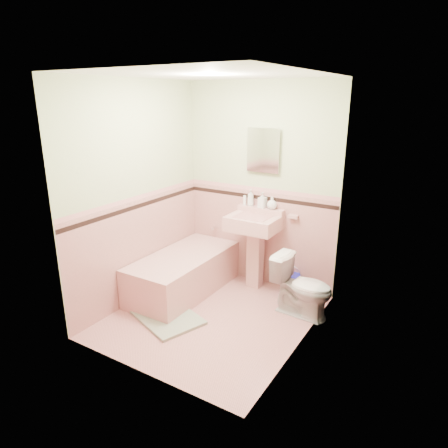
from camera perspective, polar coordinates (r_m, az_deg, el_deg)
The scene contains 32 objects.
floor at distance 4.51m, azimuth -1.70°, elevation -13.05°, with size 2.20×2.20×0.00m, color tan.
ceiling at distance 3.88m, azimuth -2.05°, elevation 20.58°, with size 2.20×2.20×0.00m, color white.
wall_back at distance 4.95m, azimuth 5.15°, elevation 5.32°, with size 2.50×2.50×0.00m, color #F4EAC7.
wall_front at distance 3.20m, azimuth -12.70°, elevation -2.01°, with size 2.50×2.50×0.00m, color #F4EAC7.
wall_left at distance 4.62m, azimuth -12.32°, elevation 4.11°, with size 2.50×2.50×0.00m, color #F4EAC7.
wall_right at distance 3.59m, azimuth 11.64°, elevation 0.25°, with size 2.50×2.50×0.00m, color #F4EAC7.
wainscot_back at distance 5.11m, azimuth 4.89°, elevation -1.84°, with size 2.00×2.00×0.00m, color #D08F8C.
wainscot_front at distance 3.47m, azimuth -11.83°, elevation -12.11°, with size 2.00×2.00×0.00m, color #D08F8C.
wainscot_left at distance 4.81m, azimuth -11.71°, elevation -3.46°, with size 2.20×2.20×0.00m, color #D08F8C.
wainscot_right at distance 3.83m, azimuth 10.87°, elevation -9.03°, with size 2.20×2.20×0.00m, color #D08F8C.
accent_back at distance 4.96m, azimuth 5.02°, elevation 3.82°, with size 2.00×2.00×0.00m, color black.
accent_front at distance 3.25m, azimuth -12.33°, elevation -4.07°, with size 2.00×2.00×0.00m, color black.
accent_left at distance 4.64m, azimuth -12.05°, elevation 2.52°, with size 2.20×2.20×0.00m, color black.
accent_right at distance 3.63m, azimuth 11.25°, elevation -1.66°, with size 2.20×2.20×0.00m, color black.
cap_back at distance 4.94m, azimuth 5.05°, elevation 4.94°, with size 2.00×2.00×0.00m, color #CE8687.
cap_front at distance 3.22m, azimuth -12.45°, elevation -2.42°, with size 2.00×2.00×0.00m, color #CE8687.
cap_left at distance 4.62m, azimuth -12.13°, elevation 3.72°, with size 2.20×2.20×0.00m, color #CE8687.
cap_right at distance 3.60m, azimuth 11.34°, elevation -0.16°, with size 2.20×2.20×0.00m, color #CE8687.
bathtub at distance 4.97m, azimuth -5.78°, elevation -7.15°, with size 0.70×1.50×0.45m, color tan.
tub_faucet at distance 5.37m, azimuth -1.30°, elevation -0.49°, with size 0.04×0.04×0.12m, color silver.
sink at distance 4.95m, azimuth 4.18°, elevation -4.09°, with size 0.60×0.49×0.94m, color tan, non-canonical shape.
sink_faucet at distance 4.91m, azimuth 5.06°, elevation 1.62°, with size 0.02×0.02×0.10m, color silver.
medicine_cabinet at distance 4.82m, azimuth 5.68°, elevation 10.41°, with size 0.37×0.04×0.46m, color white.
soap_dish at distance 4.80m, azimuth 9.86°, elevation 1.05°, with size 0.11×0.07×0.04m, color tan.
soap_bottle_left at distance 4.97m, azimuth 3.82°, elevation 3.76°, with size 0.08×0.08×0.21m, color #B2B2B2.
soap_bottle_mid at distance 4.90m, azimuth 5.50°, elevation 3.42°, with size 0.09×0.09×0.19m, color #B2B2B2.
soap_bottle_right at distance 4.85m, azimuth 6.87°, elevation 3.01°, with size 0.12×0.12×0.15m, color #B2B2B2.
tube at distance 5.02m, azimuth 2.97°, elevation 3.40°, with size 0.04×0.04×0.12m, color white.
toilet at distance 4.48m, azimuth 11.16°, elevation -8.76°, with size 0.37×0.65×0.67m, color white.
bucket at distance 5.03m, azimuth 9.53°, elevation -8.35°, with size 0.24×0.24×0.24m, color #1E21B3, non-canonical shape.
bath_mat at distance 4.53m, azimuth -8.33°, elevation -12.81°, with size 0.82×0.55×0.03m, color gray.
shoe at distance 4.59m, azimuth -7.50°, elevation -11.67°, with size 0.16×0.07×0.06m, color #BF1E59.
Camera 1 is at (2.13, -3.24, 2.30)m, focal length 32.04 mm.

